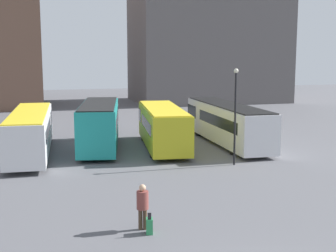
{
  "coord_description": "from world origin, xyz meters",
  "views": [
    {
      "loc": [
        -6.14,
        -10.97,
        6.78
      ],
      "look_at": [
        1.18,
        16.67,
        2.34
      ],
      "focal_mm": 50.0,
      "sensor_mm": 36.0,
      "label": 1
    }
  ],
  "objects_px": {
    "bus_3": "(227,122)",
    "bus_2": "(163,126)",
    "bus_0": "(30,131)",
    "bus_1": "(99,124)",
    "lamp_post_1": "(235,109)",
    "traveler": "(143,203)",
    "suitcase": "(149,226)"
  },
  "relations": [
    {
      "from": "bus_0",
      "to": "lamp_post_1",
      "type": "distance_m",
      "value": 13.79
    },
    {
      "from": "lamp_post_1",
      "to": "traveler",
      "type": "bearing_deg",
      "value": -130.14
    },
    {
      "from": "bus_0",
      "to": "bus_3",
      "type": "xyz_separation_m",
      "value": [
        14.32,
        0.44,
        0.03
      ]
    },
    {
      "from": "traveler",
      "to": "suitcase",
      "type": "distance_m",
      "value": 0.92
    },
    {
      "from": "traveler",
      "to": "lamp_post_1",
      "type": "height_order",
      "value": "lamp_post_1"
    },
    {
      "from": "suitcase",
      "to": "traveler",
      "type": "bearing_deg",
      "value": 28.94
    },
    {
      "from": "bus_3",
      "to": "lamp_post_1",
      "type": "distance_m",
      "value": 7.26
    },
    {
      "from": "bus_1",
      "to": "bus_2",
      "type": "height_order",
      "value": "bus_1"
    },
    {
      "from": "bus_1",
      "to": "suitcase",
      "type": "xyz_separation_m",
      "value": [
        -0.05,
        -16.56,
        -1.48
      ]
    },
    {
      "from": "bus_3",
      "to": "traveler",
      "type": "height_order",
      "value": "bus_3"
    },
    {
      "from": "lamp_post_1",
      "to": "bus_1",
      "type": "bearing_deg",
      "value": 136.62
    },
    {
      "from": "bus_2",
      "to": "suitcase",
      "type": "bearing_deg",
      "value": 170.42
    },
    {
      "from": "bus_0",
      "to": "bus_2",
      "type": "bearing_deg",
      "value": -87.39
    },
    {
      "from": "traveler",
      "to": "lamp_post_1",
      "type": "relative_size",
      "value": 0.31
    },
    {
      "from": "bus_1",
      "to": "bus_3",
      "type": "relative_size",
      "value": 0.79
    },
    {
      "from": "bus_3",
      "to": "lamp_post_1",
      "type": "xyz_separation_m",
      "value": [
        -2.17,
        -6.69,
        1.81
      ]
    },
    {
      "from": "bus_1",
      "to": "suitcase",
      "type": "relative_size",
      "value": 11.24
    },
    {
      "from": "bus_2",
      "to": "suitcase",
      "type": "xyz_separation_m",
      "value": [
        -4.51,
        -15.76,
        -1.31
      ]
    },
    {
      "from": "bus_3",
      "to": "bus_2",
      "type": "bearing_deg",
      "value": 95.96
    },
    {
      "from": "traveler",
      "to": "bus_0",
      "type": "bearing_deg",
      "value": 27.72
    },
    {
      "from": "bus_3",
      "to": "suitcase",
      "type": "xyz_separation_m",
      "value": [
        -9.65,
        -16.23,
        -1.34
      ]
    },
    {
      "from": "bus_2",
      "to": "suitcase",
      "type": "distance_m",
      "value": 16.44
    },
    {
      "from": "bus_1",
      "to": "suitcase",
      "type": "height_order",
      "value": "bus_1"
    },
    {
      "from": "traveler",
      "to": "lamp_post_1",
      "type": "bearing_deg",
      "value": -28.89
    },
    {
      "from": "traveler",
      "to": "suitcase",
      "type": "xyz_separation_m",
      "value": [
        0.16,
        -0.49,
        -0.77
      ]
    },
    {
      "from": "bus_1",
      "to": "traveler",
      "type": "xyz_separation_m",
      "value": [
        -0.21,
        -16.07,
        -0.72
      ]
    },
    {
      "from": "bus_0",
      "to": "suitcase",
      "type": "distance_m",
      "value": 16.52
    },
    {
      "from": "bus_2",
      "to": "suitcase",
      "type": "relative_size",
      "value": 11.68
    },
    {
      "from": "bus_1",
      "to": "bus_3",
      "type": "bearing_deg",
      "value": -82.25
    },
    {
      "from": "bus_0",
      "to": "lamp_post_1",
      "type": "height_order",
      "value": "lamp_post_1"
    },
    {
      "from": "bus_1",
      "to": "bus_2",
      "type": "relative_size",
      "value": 0.96
    },
    {
      "from": "bus_3",
      "to": "suitcase",
      "type": "bearing_deg",
      "value": 149.98
    }
  ]
}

